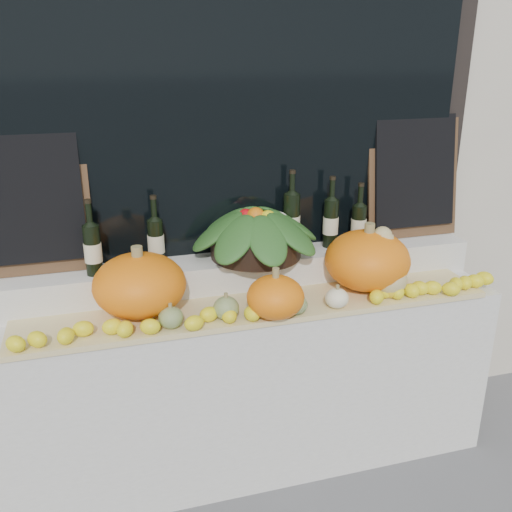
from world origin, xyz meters
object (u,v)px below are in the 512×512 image
pumpkin_right (367,260)px  wine_bottle_tall (291,221)px  produce_bowl (256,232)px  pumpkin_left (140,285)px  butternut_squash (387,269)px

pumpkin_right → wine_bottle_tall: bearing=139.7°
produce_bowl → wine_bottle_tall: 0.19m
pumpkin_left → wine_bottle_tall: bearing=16.8°
pumpkin_left → pumpkin_right: size_ratio=0.99×
pumpkin_left → pumpkin_right: (1.04, -0.02, 0.01)m
pumpkin_right → butternut_squash: 0.10m
produce_bowl → butternut_squash: bearing=-28.3°
pumpkin_right → produce_bowl: bearing=156.4°
pumpkin_left → pumpkin_right: 1.04m
pumpkin_left → butternut_squash: bearing=-5.2°
produce_bowl → pumpkin_right: bearing=-23.6°
pumpkin_right → butternut_squash: (0.06, -0.08, -0.02)m
produce_bowl → pumpkin_left: bearing=-161.3°
pumpkin_left → butternut_squash: 1.11m
pumpkin_right → produce_bowl: produce_bowl is taller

